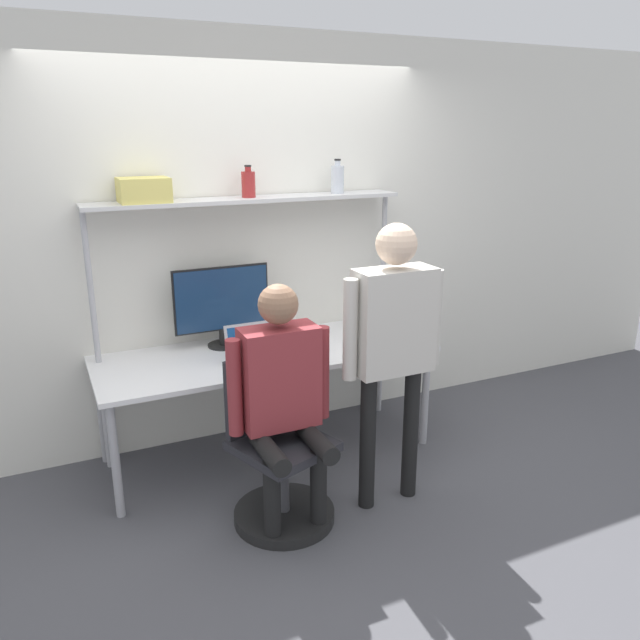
% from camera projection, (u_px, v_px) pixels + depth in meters
% --- Properties ---
extents(ground_plane, '(12.00, 12.00, 0.00)m').
position_uv_depth(ground_plane, '(293.00, 481.00, 3.86)').
color(ground_plane, '#4C4C51').
extents(wall_back, '(8.00, 0.06, 2.70)m').
position_uv_depth(wall_back, '(242.00, 244.00, 4.19)').
color(wall_back, silver).
rests_on(wall_back, ground_plane).
extents(desk, '(2.15, 0.79, 0.72)m').
position_uv_depth(desk, '(267.00, 360.00, 4.02)').
color(desk, white).
rests_on(desk, ground_plane).
extents(shelf_unit, '(2.04, 0.27, 1.67)m').
position_uv_depth(shelf_unit, '(250.00, 231.00, 4.00)').
color(shelf_unit, silver).
rests_on(shelf_unit, ground_plane).
extents(monitor, '(0.63, 0.21, 0.53)m').
position_uv_depth(monitor, '(222.00, 303.00, 4.02)').
color(monitor, black).
rests_on(monitor, desk).
extents(laptop, '(0.29, 0.24, 0.24)m').
position_uv_depth(laptop, '(251.00, 353.00, 3.78)').
color(laptop, '#BCBCC1').
rests_on(laptop, desk).
extents(cell_phone, '(0.07, 0.15, 0.01)m').
position_uv_depth(cell_phone, '(288.00, 361.00, 3.82)').
color(cell_phone, silver).
rests_on(cell_phone, desk).
extents(office_chair, '(0.59, 0.59, 0.93)m').
position_uv_depth(office_chair, '(279.00, 471.00, 3.43)').
color(office_chair, black).
rests_on(office_chair, ground_plane).
extents(person_seated, '(0.57, 0.46, 1.35)m').
position_uv_depth(person_seated, '(282.00, 388.00, 3.24)').
color(person_seated, black).
rests_on(person_seated, ground_plane).
extents(person_standing, '(0.60, 0.22, 1.63)m').
position_uv_depth(person_standing, '(393.00, 331.00, 3.37)').
color(person_standing, black).
rests_on(person_standing, ground_plane).
extents(bottle_clear, '(0.09, 0.09, 0.23)m').
position_uv_depth(bottle_clear, '(337.00, 179.00, 4.17)').
color(bottle_clear, silver).
rests_on(bottle_clear, shelf_unit).
extents(bottle_red, '(0.09, 0.09, 0.20)m').
position_uv_depth(bottle_red, '(248.00, 184.00, 3.92)').
color(bottle_red, maroon).
rests_on(bottle_red, shelf_unit).
extents(storage_box, '(0.29, 0.24, 0.14)m').
position_uv_depth(storage_box, '(144.00, 190.00, 3.66)').
color(storage_box, '#DBCC66').
rests_on(storage_box, shelf_unit).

